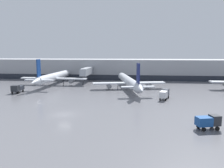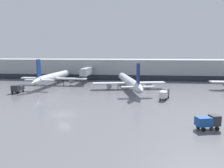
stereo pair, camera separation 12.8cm
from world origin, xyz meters
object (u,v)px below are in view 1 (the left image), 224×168
object	(u,v)px
parked_jet_2	(129,82)
parked_jet_3	(54,77)
service_truck_2	(164,94)
service_truck_0	(208,121)
service_truck_1	(17,88)

from	to	relation	value
parked_jet_2	parked_jet_3	xyz separation A→B (m)	(-28.63, 5.60, 0.53)
parked_jet_2	service_truck_2	size ratio (longest dim) A/B	6.98
service_truck_2	service_truck_0	bearing A→B (deg)	-149.81
service_truck_0	service_truck_1	distance (m)	55.24
service_truck_0	parked_jet_3	bearing A→B (deg)	119.47
service_truck_1	service_truck_2	size ratio (longest dim) A/B	0.95
parked_jet_3	service_truck_0	distance (m)	60.78
parked_jet_2	service_truck_2	world-z (taller)	parked_jet_2
service_truck_0	service_truck_1	xyz separation A→B (m)	(-48.04, 27.27, 0.01)
parked_jet_2	service_truck_1	world-z (taller)	parked_jet_2
parked_jet_2	parked_jet_3	world-z (taller)	parked_jet_3
parked_jet_3	service_truck_1	size ratio (longest dim) A/B	6.73
parked_jet_2	service_truck_1	bearing A→B (deg)	94.89
service_truck_0	parked_jet_2	bearing A→B (deg)	95.26
parked_jet_2	parked_jet_3	size ratio (longest dim) A/B	1.09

